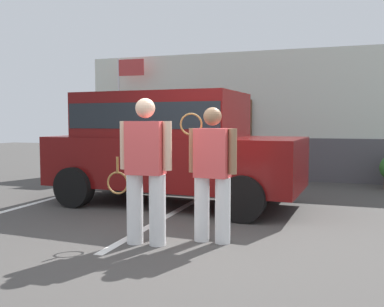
% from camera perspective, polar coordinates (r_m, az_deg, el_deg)
% --- Properties ---
extents(ground_plane, '(40.00, 40.00, 0.00)m').
position_cam_1_polar(ground_plane, '(5.53, -2.38, -11.88)').
color(ground_plane, '#423F3D').
extents(parking_stripe_0, '(0.12, 4.40, 0.01)m').
position_cam_1_polar(parking_stripe_0, '(8.52, -20.75, -6.35)').
color(parking_stripe_0, silver).
rests_on(parking_stripe_0, ground_plane).
extents(parking_stripe_1, '(0.12, 4.40, 0.01)m').
position_cam_1_polar(parking_stripe_1, '(7.12, -3.09, -8.16)').
color(parking_stripe_1, silver).
rests_on(parking_stripe_1, ground_plane).
extents(house_frontage, '(9.98, 0.40, 3.37)m').
position_cam_1_polar(house_frontage, '(11.64, 9.27, 4.49)').
color(house_frontage, silver).
rests_on(house_frontage, ground_plane).
extents(parked_suv, '(4.69, 2.36, 2.05)m').
position_cam_1_polar(parked_suv, '(8.00, -2.99, 1.49)').
color(parked_suv, '#590C0C').
rests_on(parked_suv, ground_plane).
extents(tennis_player_man, '(0.93, 0.31, 1.82)m').
position_cam_1_polar(tennis_player_man, '(5.38, -6.18, -2.11)').
color(tennis_player_man, white).
rests_on(tennis_player_man, ground_plane).
extents(tennis_player_woman, '(0.77, 0.29, 1.71)m').
position_cam_1_polar(tennis_player_woman, '(5.46, 2.66, -2.47)').
color(tennis_player_woman, white).
rests_on(tennis_player_woman, ground_plane).
extents(flag_pole, '(0.80, 0.05, 3.29)m').
position_cam_1_polar(flag_pole, '(12.34, -8.90, 7.65)').
color(flag_pole, silver).
rests_on(flag_pole, ground_plane).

